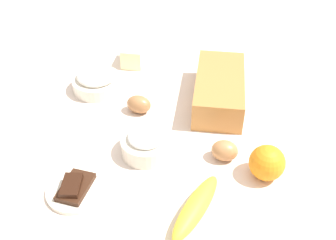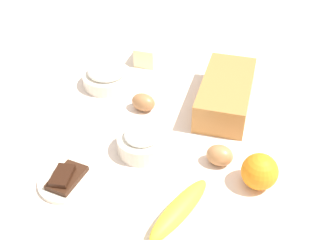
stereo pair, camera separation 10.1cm
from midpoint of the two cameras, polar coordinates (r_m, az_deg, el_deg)
name	(u,v)px [view 2 (the right image)]	position (r m, az deg, el deg)	size (l,w,h in m)	color
ground_plane	(168,135)	(1.05, 2.77, -2.25)	(2.40, 2.40, 0.02)	beige
loaf_pan	(226,93)	(1.13, 10.69, 3.69)	(0.30, 0.19, 0.08)	#B77A3D
flour_bowl	(107,76)	(1.20, -6.12, 6.09)	(0.14, 0.14, 0.07)	silver
sugar_bowl	(143,141)	(0.97, -0.60, -3.09)	(0.12, 0.12, 0.07)	silver
banana	(180,209)	(0.84, 5.15, -12.47)	(0.19, 0.04, 0.04)	yellow
orange_fruit	(260,172)	(0.92, 15.85, -7.10)	(0.08, 0.08, 0.08)	orange
butter_block	(148,53)	(1.31, -0.61, 9.25)	(0.09, 0.06, 0.06)	#F4EDB2
egg_near_butter	(143,102)	(1.10, -0.84, 2.40)	(0.05, 0.05, 0.07)	#A56F43
egg_beside_bowl	(220,155)	(0.96, 10.29, -5.03)	(0.05, 0.05, 0.06)	#B37949
chocolate_plate	(67,180)	(0.92, -10.92, -8.35)	(0.13, 0.13, 0.03)	silver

